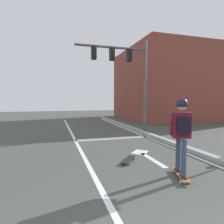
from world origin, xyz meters
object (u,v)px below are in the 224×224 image
(spare_skateboard, at_px, (128,160))
(traffic_signal_mast, at_px, (126,67))
(skater, at_px, (182,126))
(skateboard, at_px, (180,174))

(spare_skateboard, height_order, traffic_signal_mast, traffic_signal_mast)
(skater, xyz_separation_m, spare_skateboard, (-0.70, 1.37, -1.09))
(skater, distance_m, spare_skateboard, 1.89)
(spare_skateboard, bearing_deg, skateboard, -62.70)
(skater, distance_m, traffic_signal_mast, 6.62)
(skateboard, height_order, traffic_signal_mast, traffic_signal_mast)
(skater, xyz_separation_m, traffic_signal_mast, (1.02, 6.11, 2.33))
(skateboard, distance_m, traffic_signal_mast, 7.06)
(skateboard, xyz_separation_m, spare_skateboard, (-0.70, 1.36, -0.01))
(skater, bearing_deg, spare_skateboard, 116.86)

